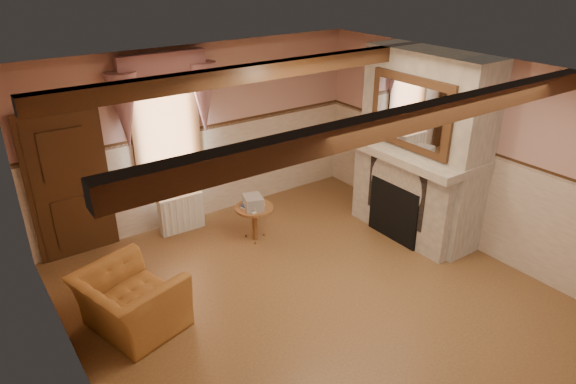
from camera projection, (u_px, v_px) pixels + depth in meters
floor at (317, 302)px, 6.50m from camera, size 5.50×6.00×0.01m
ceiling at (324, 82)px, 5.31m from camera, size 5.50×6.00×0.01m
wall_back at (202, 134)px, 8.13m from camera, size 5.50×0.02×2.80m
wall_left at (73, 283)px, 4.47m from camera, size 0.02×6.00×2.80m
wall_right at (470, 154)px, 7.34m from camera, size 0.02×6.00×2.80m
wainscot at (319, 251)px, 6.18m from camera, size 5.50×6.00×1.50m
chair_rail at (320, 195)px, 5.86m from camera, size 5.50×6.00×0.08m
firebox at (397, 211)px, 7.80m from camera, size 0.20×0.95×0.90m
armchair at (131, 302)px, 5.92m from camera, size 1.24×1.33×0.72m
side_table at (255, 223)px, 7.81m from camera, size 0.69×0.69×0.55m
book_stack at (253, 202)px, 7.61m from camera, size 0.34×0.38×0.20m
radiator at (181, 213)px, 8.06m from camera, size 0.70×0.20×0.60m
bowl at (412, 144)px, 7.53m from camera, size 0.37×0.37×0.09m
mantel_clock at (390, 132)px, 7.85m from camera, size 0.14×0.24×0.20m
oil_lamp at (405, 135)px, 7.60m from camera, size 0.11×0.11×0.28m
candle_red at (461, 159)px, 6.88m from camera, size 0.06×0.06×0.16m
jar_yellow at (424, 147)px, 7.36m from camera, size 0.06×0.06×0.12m
fireplace at (423, 146)px, 7.62m from camera, size 0.85×2.00×2.80m
mantel at (414, 151)px, 7.54m from camera, size 1.05×2.05×0.12m
overmantel_mirror at (410, 113)px, 7.18m from camera, size 0.06×1.44×1.04m
door at (70, 187)px, 7.13m from camera, size 1.10×0.10×2.10m
window at (166, 126)px, 7.68m from camera, size 1.06×0.08×2.02m
window_drapes at (164, 88)px, 7.36m from camera, size 1.30×0.14×1.40m
ceiling_beam_front at (410, 119)px, 4.47m from camera, size 5.50×0.18×0.20m
ceiling_beam_back at (262, 71)px, 6.24m from camera, size 5.50×0.18×0.20m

